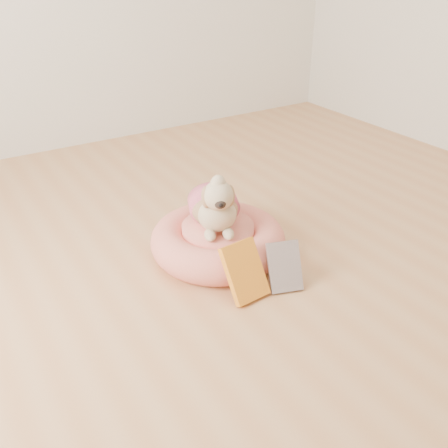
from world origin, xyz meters
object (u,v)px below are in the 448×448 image
pet_bed (218,240)px  book_white (285,267)px  dog (215,195)px  book_yellow (245,271)px

pet_bed → book_white: size_ratio=2.95×
dog → book_yellow: (-0.06, -0.32, -0.19)m
book_white → dog: bearing=126.0°
pet_bed → book_white: (0.10, -0.34, 0.02)m
pet_bed → dog: dog is taller
dog → book_white: dog is taller
book_yellow → book_white: book_yellow is taller
pet_bed → book_white: bearing=-73.3°
dog → book_yellow: bearing=-76.8°
pet_bed → book_yellow: size_ratio=2.54×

